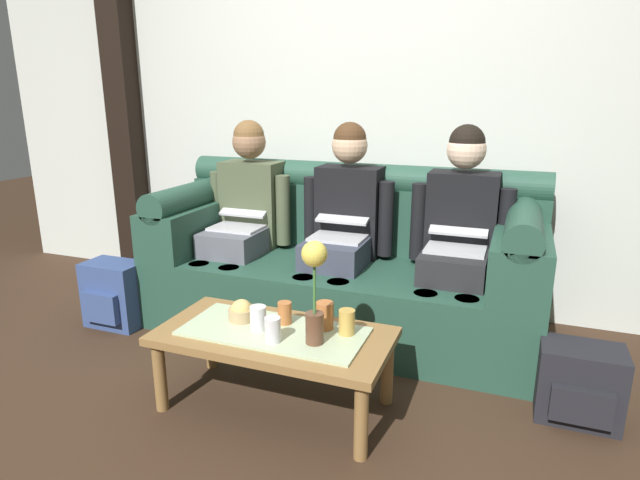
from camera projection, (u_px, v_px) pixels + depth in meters
name	position (u px, v px, depth m)	size (l,w,h in m)	color
ground_plane	(255.00, 431.00, 2.22)	(14.00, 14.00, 0.00)	#382619
back_wall_patterned	(372.00, 82.00, 3.36)	(6.00, 0.12, 2.90)	silver
timber_pillar	(123.00, 84.00, 3.90)	(0.20, 0.20, 2.90)	black
couch	(343.00, 267.00, 3.17)	(2.25, 0.88, 0.96)	#234738
person_left	(244.00, 212.00, 3.32)	(0.56, 0.67, 1.22)	#595B66
person_middle	(344.00, 220.00, 3.09)	(0.56, 0.67, 1.22)	#383D4C
person_right	(459.00, 230.00, 2.87)	(0.56, 0.67, 1.22)	#232326
coffee_table	(274.00, 341.00, 2.32)	(1.03, 0.52, 0.38)	olive
flower_vase	(314.00, 284.00, 2.12)	(0.11, 0.11, 0.44)	brown
snack_bowl	(242.00, 312.00, 2.40)	(0.12, 0.12, 0.10)	tan
cup_near_left	(285.00, 313.00, 2.36)	(0.06, 0.06, 0.10)	#B26633
cup_near_right	(347.00, 322.00, 2.26)	(0.07, 0.07, 0.11)	gold
cup_far_center	(273.00, 330.00, 2.19)	(0.07, 0.07, 0.11)	silver
cup_far_left	(325.00, 315.00, 2.31)	(0.08, 0.08, 0.12)	#B26633
cup_far_right	(258.00, 318.00, 2.29)	(0.07, 0.07, 0.11)	silver
backpack_right	(579.00, 385.00, 2.27)	(0.34, 0.27, 0.34)	black
backpack_left	(114.00, 295.00, 3.20)	(0.35, 0.27, 0.40)	#33477A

